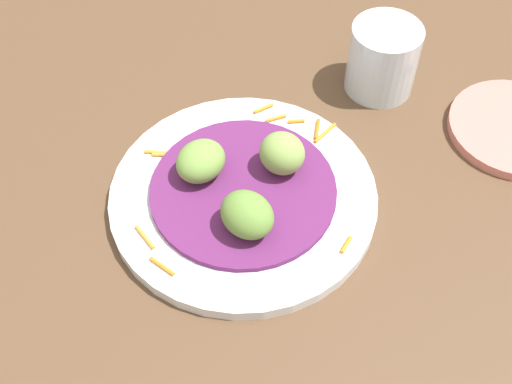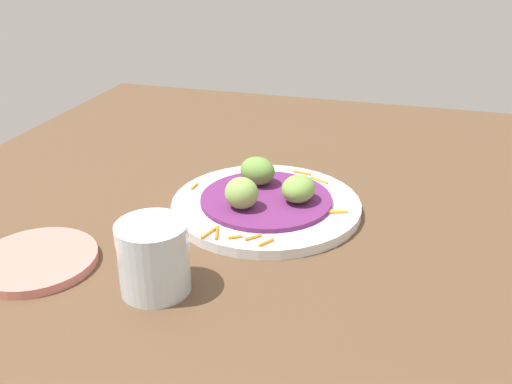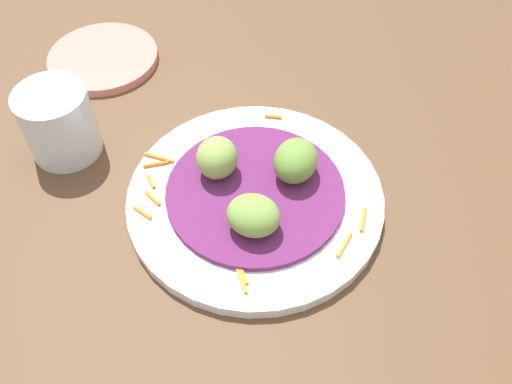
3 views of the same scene
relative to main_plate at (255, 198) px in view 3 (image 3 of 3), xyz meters
The scene contains 9 objects.
table_surface 4.45cm from the main_plate, 89.08° to the left, with size 110.00×110.00×2.00cm, color brown.
main_plate is the anchor object (origin of this frame).
cabbage_bed 1.05cm from the main_plate, 26.57° to the left, with size 18.88×18.88×0.68cm, color #60235B.
carrot_garnish 3.62cm from the main_plate, 63.17° to the right, with size 23.79×24.32×0.40cm.
guac_scoop_left 5.75cm from the main_plate, ahead, with size 5.32×4.59×3.78cm, color #759E47.
guac_scoop_center 5.86cm from the main_plate, 120.62° to the left, with size 4.56×5.45×4.18cm, color olive.
guac_scoop_right 5.94cm from the main_plate, 119.38° to the right, with size 4.68×4.36×4.42cm, color #84A851.
side_plate_small 31.51cm from the main_plate, 136.82° to the right, with size 14.58×14.58×1.13cm, color tan.
water_glass 23.43cm from the main_plate, 107.17° to the right, with size 7.97×7.97×8.29cm, color silver.
Camera 3 is at (35.59, -2.38, 48.61)cm, focal length 38.21 mm.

